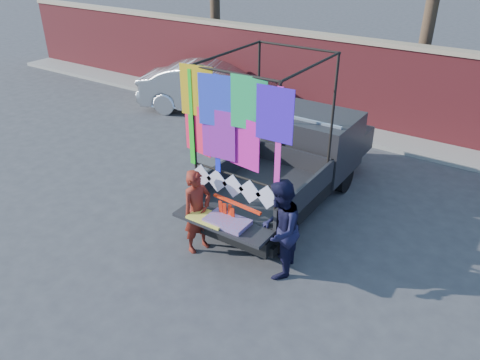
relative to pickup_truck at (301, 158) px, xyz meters
The scene contains 8 objects.
ground 2.53m from the pickup_truck, 92.76° to the right, with size 90.00×90.00×0.00m, color #38383A.
brick_wall 4.65m from the pickup_truck, 91.42° to the left, with size 30.00×0.45×2.61m.
curb 4.00m from the pickup_truck, 91.67° to the left, with size 30.00×1.20×0.12m, color gray.
pickup_truck is the anchor object (origin of this frame).
sedan 5.85m from the pickup_truck, 146.48° to the left, with size 1.63×4.68×1.54m, color silver.
woman 3.03m from the pickup_truck, 101.41° to the right, with size 0.60×0.39×1.64m, color maroon.
man 2.92m from the pickup_truck, 70.18° to the right, with size 0.88×0.69×1.81m, color black.
streamer_bundle 2.87m from the pickup_truck, 88.35° to the right, with size 1.02×0.14×0.70m.
Camera 1 is at (4.16, -6.16, 5.39)m, focal length 35.00 mm.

